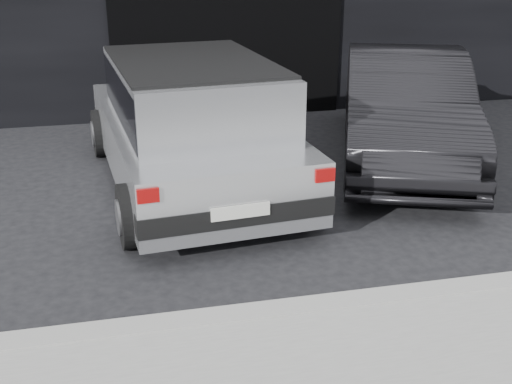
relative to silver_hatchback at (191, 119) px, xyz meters
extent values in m
plane|color=black|center=(0.09, -0.62, -0.90)|extent=(80.00, 80.00, 0.00)
cube|color=black|center=(1.09, 3.37, 0.40)|extent=(4.00, 0.10, 2.60)
cube|color=gray|center=(1.09, -3.22, -0.84)|extent=(18.00, 0.25, 0.12)
cube|color=#B8BABD|center=(-0.01, 0.11, -0.34)|extent=(2.38, 4.59, 0.70)
cube|color=#B8BABD|center=(0.01, -0.11, 0.36)|extent=(2.00, 3.10, 0.70)
cube|color=black|center=(0.01, -0.11, 0.36)|extent=(2.01, 2.99, 0.57)
cube|color=black|center=(0.19, -2.01, -0.44)|extent=(2.00, 0.37, 0.20)
cube|color=black|center=(-0.21, 2.24, -0.44)|extent=(2.00, 0.37, 0.20)
cube|color=silver|center=(0.20, -2.11, -0.38)|extent=(0.59, 0.07, 0.14)
cube|color=#8C0707|center=(-0.67, -2.18, -0.10)|extent=(0.21, 0.05, 0.14)
cube|color=#8C0707|center=(1.07, -2.02, -0.10)|extent=(0.21, 0.05, 0.14)
cube|color=black|center=(0.01, -0.11, 0.73)|extent=(1.98, 2.81, 0.03)
cylinder|color=black|center=(-0.82, -1.56, -0.56)|extent=(0.31, 0.70, 0.68)
cylinder|color=slate|center=(-0.96, -1.57, -0.56)|extent=(0.06, 0.37, 0.37)
cylinder|color=black|center=(1.10, -1.38, -0.56)|extent=(0.31, 0.70, 0.68)
cylinder|color=slate|center=(1.23, -1.37, -0.56)|extent=(0.06, 0.37, 0.37)
cylinder|color=black|center=(-1.11, 1.55, -0.56)|extent=(0.31, 0.70, 0.68)
cylinder|color=slate|center=(-1.25, 1.54, -0.56)|extent=(0.06, 0.37, 0.37)
cylinder|color=black|center=(0.81, 1.73, -0.56)|extent=(0.31, 0.70, 0.68)
cylinder|color=slate|center=(0.94, 1.74, -0.56)|extent=(0.06, 0.37, 0.37)
imported|color=black|center=(3.05, 0.42, -0.14)|extent=(3.12, 4.90, 1.53)
ellipsoid|color=beige|center=(0.33, -1.20, -0.78)|extent=(0.39, 0.58, 0.21)
ellipsoid|color=beige|center=(0.37, -1.33, -0.76)|extent=(0.28, 0.28, 0.19)
ellipsoid|color=black|center=(0.40, -1.47, -0.72)|extent=(0.18, 0.17, 0.14)
sphere|color=black|center=(0.41, -1.52, -0.73)|extent=(0.06, 0.06, 0.06)
cone|color=black|center=(0.43, -1.44, -0.66)|extent=(0.06, 0.07, 0.07)
cone|color=black|center=(0.36, -1.46, -0.66)|extent=(0.06, 0.07, 0.07)
cylinder|color=black|center=(0.44, -1.34, -0.87)|extent=(0.04, 0.04, 0.07)
cylinder|color=black|center=(0.31, -1.37, -0.87)|extent=(0.04, 0.04, 0.07)
cylinder|color=black|center=(0.36, -1.03, -0.87)|extent=(0.04, 0.04, 0.07)
cylinder|color=black|center=(0.23, -1.06, -0.87)|extent=(0.04, 0.04, 0.07)
cylinder|color=black|center=(0.27, -0.92, -0.82)|extent=(0.20, 0.26, 0.09)
ellipsoid|color=silver|center=(-0.07, -1.45, -0.72)|extent=(0.62, 0.54, 0.24)
ellipsoid|color=silver|center=(0.04, -1.37, -0.70)|extent=(0.33, 0.33, 0.20)
ellipsoid|color=silver|center=(0.16, -1.29, -0.61)|extent=(0.20, 0.21, 0.14)
sphere|color=silver|center=(0.21, -1.25, -0.62)|extent=(0.06, 0.06, 0.06)
cone|color=silver|center=(0.13, -1.26, -0.55)|extent=(0.08, 0.08, 0.07)
cone|color=silver|center=(0.17, -1.33, -0.55)|extent=(0.08, 0.08, 0.07)
cylinder|color=silver|center=(0.02, -1.30, -0.83)|extent=(0.05, 0.05, 0.14)
cylinder|color=silver|center=(0.10, -1.41, -0.83)|extent=(0.05, 0.05, 0.14)
cylinder|color=silver|center=(-0.25, -1.48, -0.83)|extent=(0.05, 0.05, 0.14)
cylinder|color=silver|center=(-0.17, -1.59, -0.83)|extent=(0.05, 0.05, 0.14)
cylinder|color=silver|center=(-0.33, -1.61, -0.77)|extent=(0.21, 0.27, 0.09)
ellipsoid|color=gray|center=(-0.14, -1.52, -0.70)|extent=(0.25, 0.24, 0.10)
camera|label=1|loc=(-0.90, -7.65, 2.08)|focal=45.00mm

